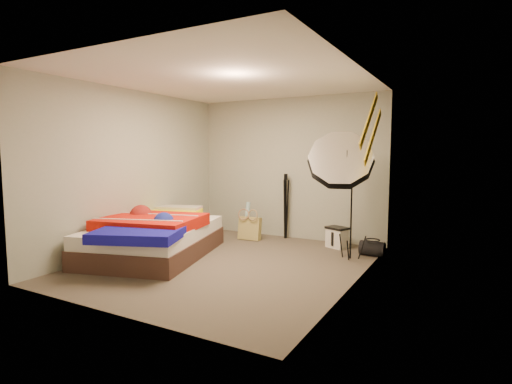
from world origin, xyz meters
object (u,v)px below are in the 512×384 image
Objects in this scene: bed at (154,235)px; camera_case at (337,238)px; camera_tripod at (286,201)px; wrapping_roll at (246,220)px; duffel_bag at (372,249)px; tote_bag at (250,228)px; photo_umbrella at (341,162)px.

camera_case is at bearing 38.92° from bed.
camera_case is 0.27× the size of camera_tripod.
duffel_bag is at bearing -4.46° from wrapping_roll.
camera_tripod is (-1.03, 0.25, 0.51)m from camera_case.
tote_bag is at bearing 66.82° from bed.
tote_bag is 1.54m from camera_case.
camera_tripod is (-1.28, 0.96, -0.73)m from photo_umbrella.
camera_tripod reaches higher than duffel_bag.
bed reaches higher than camera_case.
bed is 2.92m from photo_umbrella.
bed is at bearing -156.09° from photo_umbrella.
camera_case is at bearing -13.85° from camera_tripod.
tote_bag is 0.21× the size of photo_umbrella.
tote_bag is 1.12× the size of duffel_bag.
photo_umbrella is (1.90, -0.63, 1.07)m from wrapping_roll.
duffel_bag is 0.31× the size of camera_tripod.
duffel_bag is 1.41m from photo_umbrella.
duffel_bag is at bearing 28.58° from bed.
wrapping_roll is 1.83m from bed.
camera_case is 0.12× the size of bed.
photo_umbrella reaches higher than camera_tripod.
bed is 1.29× the size of photo_umbrella.
camera_tripod is at bearing 143.09° from photo_umbrella.
bed is (-2.85, -1.55, 0.20)m from duffel_bag.
photo_umbrella is at bearing -18.39° from wrapping_roll.
bed is at bearing -108.55° from wrapping_roll.
wrapping_roll is 2.29m from duffel_bag.
photo_umbrella is (2.48, 1.10, 1.08)m from bed.
tote_bag is at bearing -36.21° from wrapping_roll.
camera_case is at bearing 2.56° from wrapping_roll.
camera_case is 0.87× the size of duffel_bag.
photo_umbrella reaches higher than bed.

